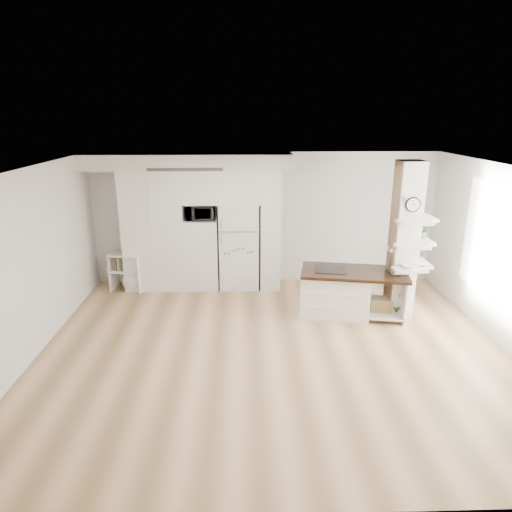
{
  "coord_description": "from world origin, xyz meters",
  "views": [
    {
      "loc": [
        -0.44,
        -6.18,
        3.42
      ],
      "look_at": [
        -0.23,
        0.9,
        1.2
      ],
      "focal_mm": 32.0,
      "sensor_mm": 36.0,
      "label": 1
    }
  ],
  "objects_px": {
    "refrigerator": "(239,245)",
    "bookshelf": "(129,275)",
    "kitchen_island": "(341,291)",
    "floor_plant_a": "(397,303)"
  },
  "relations": [
    {
      "from": "refrigerator",
      "to": "bookshelf",
      "type": "relative_size",
      "value": 2.28
    },
    {
      "from": "kitchen_island",
      "to": "bookshelf",
      "type": "relative_size",
      "value": 2.52
    },
    {
      "from": "bookshelf",
      "to": "kitchen_island",
      "type": "bearing_deg",
      "value": -4.42
    },
    {
      "from": "kitchen_island",
      "to": "bookshelf",
      "type": "xyz_separation_m",
      "value": [
        -4.02,
        1.24,
        -0.1
      ]
    },
    {
      "from": "refrigerator",
      "to": "bookshelf",
      "type": "distance_m",
      "value": 2.29
    },
    {
      "from": "kitchen_island",
      "to": "floor_plant_a",
      "type": "height_order",
      "value": "kitchen_island"
    },
    {
      "from": "refrigerator",
      "to": "kitchen_island",
      "type": "relative_size",
      "value": 0.91
    },
    {
      "from": "refrigerator",
      "to": "floor_plant_a",
      "type": "xyz_separation_m",
      "value": [
        2.76,
        -1.59,
        -0.62
      ]
    },
    {
      "from": "refrigerator",
      "to": "kitchen_island",
      "type": "distance_m",
      "value": 2.35
    },
    {
      "from": "bookshelf",
      "to": "floor_plant_a",
      "type": "bearing_deg",
      "value": -3.04
    }
  ]
}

